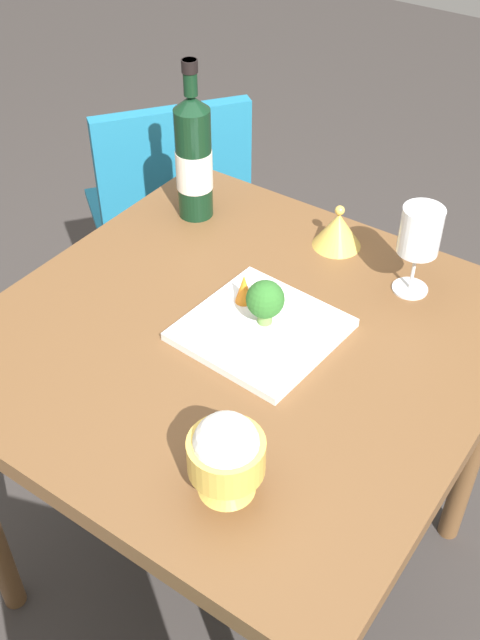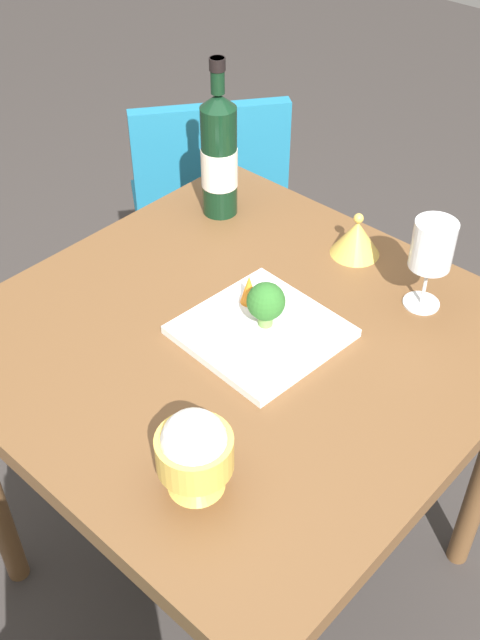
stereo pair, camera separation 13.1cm
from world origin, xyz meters
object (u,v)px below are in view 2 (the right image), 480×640
rice_bowl_lid (356,237)px  broccoli_floret (266,302)px  serving_plate (261,331)px  carrot_garnish_left (249,289)px  wine_bottle (219,155)px  wine_glass (433,247)px  chair_near_window (209,203)px  rice_bowl (195,452)px

rice_bowl_lid → broccoli_floret: 0.30m
serving_plate → carrot_garnish_left: bearing=148.4°
wine_bottle → wine_glass: 0.50m
chair_near_window → carrot_garnish_left: bearing=-92.6°
broccoli_floret → rice_bowl: bearing=-65.3°
wine_bottle → rice_bowl_lid: (0.31, 0.07, -0.10)m
wine_bottle → rice_bowl: (0.48, -0.55, -0.06)m
rice_bowl_lid → carrot_garnish_left: (-0.04, -0.27, 0.01)m
rice_bowl → broccoli_floret: bearing=114.7°
rice_bowl_lid → broccoli_floret: size_ratio=1.17×
wine_bottle → carrot_garnish_left: bearing=-37.3°
wine_glass → rice_bowl_lid: bearing=165.6°
wine_glass → broccoli_floret: bearing=-123.0°
rice_bowl → serving_plate: (-0.15, 0.31, -0.07)m
chair_near_window → wine_glass: size_ratio=4.75×
broccoli_floret → wine_glass: bearing=57.0°
wine_glass → broccoli_floret: wine_glass is taller
rice_bowl → broccoli_floret: rice_bowl is taller
serving_plate → wine_bottle: bearing=143.8°
wine_bottle → wine_glass: wine_bottle is taller
chair_near_window → rice_bowl: rice_bowl is taller
chair_near_window → rice_bowl: size_ratio=6.00×
chair_near_window → wine_bottle: size_ratio=2.50×
carrot_garnish_left → rice_bowl: bearing=-58.7°
chair_near_window → serving_plate: 0.84m
chair_near_window → broccoli_floret: size_ratio=9.91×
rice_bowl_lid → serving_plate: rice_bowl_lid is taller
chair_near_window → rice_bowl_lid: 0.69m
wine_glass → carrot_garnish_left: (-0.23, -0.23, -0.08)m
wine_glass → carrot_garnish_left: size_ratio=3.05×
rice_bowl_lid → carrot_garnish_left: 0.28m
wine_glass → broccoli_floret: (-0.16, -0.25, -0.06)m
serving_plate → chair_near_window: bearing=141.4°
wine_glass → rice_bowl: bearing=-91.7°
rice_bowl_lid → serving_plate: 0.32m
serving_plate → carrot_garnish_left: (-0.07, 0.04, 0.04)m
chair_near_window → carrot_garnish_left: chair_near_window is taller
wine_bottle → chair_near_window: bearing=138.9°
broccoli_floret → serving_plate: bearing=-83.5°
wine_glass → broccoli_floret: size_ratio=2.09×
rice_bowl → chair_near_window: bearing=133.8°
rice_bowl → rice_bowl_lid: 0.64m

